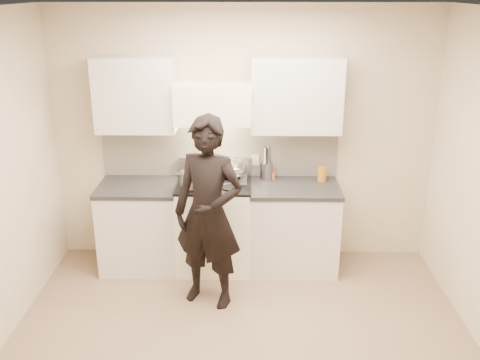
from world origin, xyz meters
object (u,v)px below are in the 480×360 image
stove (214,225)px  person (208,214)px  wok (231,169)px  counter_right (293,227)px  utensil_crock (266,170)px

stove → person: (-0.01, -0.69, 0.43)m
wok → person: person is taller
stove → counter_right: stove is taller
counter_right → wok: 0.89m
stove → person: bearing=-90.5°
counter_right → person: (-0.84, -0.69, 0.44)m
person → wok: bearing=98.1°
counter_right → stove: bearing=-180.0°
counter_right → utensil_crock: size_ratio=2.60×
counter_right → wok: (-0.65, 0.14, 0.59)m
counter_right → person: 1.17m
wok → person: size_ratio=0.23×
utensil_crock → wok: bearing=-172.6°
stove → wok: 0.62m
utensil_crock → person: (-0.55, -0.88, -0.12)m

